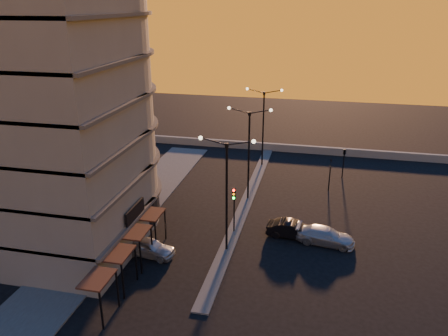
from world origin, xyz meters
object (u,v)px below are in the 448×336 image
traffic_light_main (234,203)px  car_wagon (326,236)px  car_hatchback (149,247)px  car_sedan (292,229)px  streetlamp_mid (249,147)px

traffic_light_main → car_wagon: bearing=-0.2°
car_hatchback → car_sedan: (10.81, 5.42, -0.00)m
car_sedan → car_wagon: bearing=-96.7°
traffic_light_main → car_wagon: traffic_light_main is taller
car_sedan → traffic_light_main: bearing=97.9°
car_sedan → car_wagon: size_ratio=0.90×
streetlamp_mid → car_sedan: streetlamp_mid is taller
traffic_light_main → car_sedan: traffic_light_main is taller
car_hatchback → car_sedan: car_hatchback is taller
car_hatchback → car_wagon: car_hatchback is taller
traffic_light_main → car_sedan: (5.00, 0.44, -2.17)m
streetlamp_mid → traffic_light_main: bearing=-90.0°
car_sedan → streetlamp_mid: bearing=39.6°
streetlamp_mid → car_hatchback: (-5.81, -12.11, -4.88)m
car_hatchback → car_wagon: size_ratio=0.87×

